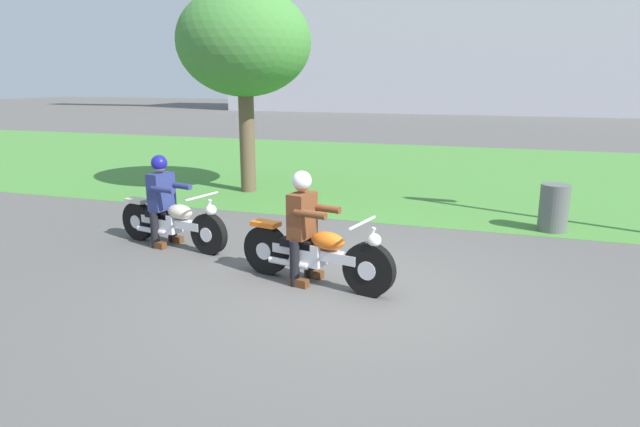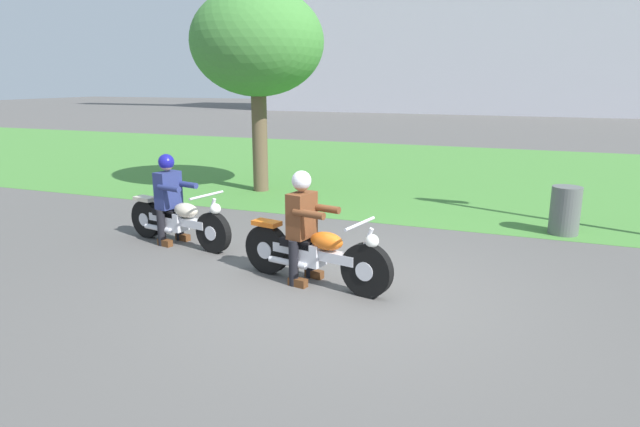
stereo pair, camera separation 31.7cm
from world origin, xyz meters
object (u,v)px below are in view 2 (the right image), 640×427
motorcycle_follow (178,221)px  tree_roadside (257,43)px  rider_follow (169,192)px  motorcycle_lead (314,254)px  trash_can (565,210)px  rider_lead (303,218)px

motorcycle_follow → tree_roadside: size_ratio=0.46×
rider_follow → motorcycle_lead: bearing=-5.1°
tree_roadside → trash_can: 7.03m
motorcycle_lead → rider_lead: 0.46m
trash_can → tree_roadside: bearing=167.1°
motorcycle_follow → motorcycle_lead: bearing=-5.4°
rider_lead → tree_roadside: size_ratio=0.32×
rider_lead → motorcycle_follow: rider_lead is taller
motorcycle_lead → rider_follow: rider_follow is taller
rider_lead → tree_roadside: (-3.15, 4.97, 2.40)m
motorcycle_lead → rider_lead: rider_lead is taller
motorcycle_lead → trash_can: 4.64m
rider_lead → motorcycle_lead: bearing=-0.8°
motorcycle_follow → tree_roadside: (-0.76, 4.20, 2.84)m
motorcycle_lead → rider_follow: (-2.71, 0.84, 0.41)m
rider_lead → rider_follow: bearing=174.6°
rider_follow → trash_can: 6.31m
motorcycle_lead → tree_roadside: bearing=135.5°
rider_lead → motorcycle_follow: size_ratio=0.69×
tree_roadside → trash_can: size_ratio=5.57×
rider_lead → rider_follow: 2.67m
tree_roadside → trash_can: (6.27, -1.43, -2.82)m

